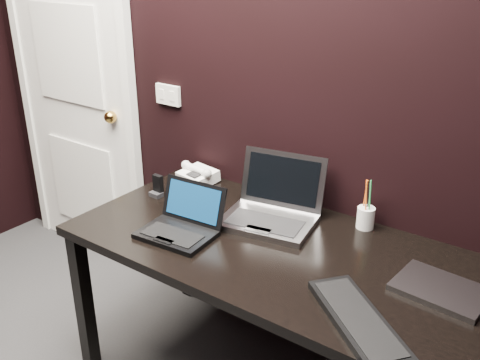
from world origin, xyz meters
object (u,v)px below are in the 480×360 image
Objects in this scene: netbook at (181,225)px; pen_cup at (366,217)px; closed_laptop at (441,289)px; mobile_phone at (158,188)px; ext_keyboard at (358,320)px; door at (74,90)px; desk_phone at (198,175)px; desk at (281,265)px; silver_laptop at (272,210)px.

pen_cup reaches higher than netbook.
mobile_phone reaches higher than closed_laptop.
ext_keyboard reaches higher than closed_laptop.
door is 1.39m from netbook.
desk_phone is 0.24m from mobile_phone.
desk_phone is at bearing -177.47° from pen_cup.
desk_phone is at bearing 169.31° from closed_laptop.
netbook is 0.99m from closed_laptop.
netbook is 0.38m from mobile_phone.
netbook reaches higher than desk.
mobile_phone is (0.94, -0.31, -0.27)m from door.
closed_laptop is (0.16, 0.31, -0.00)m from ext_keyboard.
door reaches higher than netbook.
pen_cup is at bearing 2.53° from desk_phone.
netbook is at bearing 172.14° from ext_keyboard.
closed_laptop is 3.06× the size of mobile_phone.
door is at bearing 161.67° from mobile_phone.
desk_phone is 0.86m from pen_cup.
ext_keyboard is at bearing -7.86° from netbook.
silver_laptop is 0.57m from mobile_phone.
silver_laptop reaches higher than pen_cup.
desk_phone is 0.98× the size of pen_cup.
closed_laptop is (0.58, 0.06, 0.09)m from desk.
silver_laptop is at bearing 132.44° from desk.
desk is 5.50× the size of closed_laptop.
closed_laptop is at bearing 63.46° from ext_keyboard.
closed_laptop is 1.49× the size of desk_phone.
closed_laptop is 1.27m from desk_phone.
pen_cup is at bearing 59.93° from desk.
silver_laptop is 0.38m from pen_cup.
ext_keyboard is 2.03× the size of pen_cup.
ext_keyboard is at bearing -30.60° from desk.
desk is 0.43m from netbook.
ext_keyboard is (0.43, -0.25, 0.09)m from desk.
desk is 5.48× the size of netbook.
desk_phone reaches higher than closed_laptop.
netbook is 0.75m from pen_cup.
pen_cup reaches higher than desk_phone.
desk_phone is (-0.28, 0.44, -0.00)m from netbook.
netbook is at bearing -168.29° from closed_laptop.
silver_laptop is 4.23× the size of mobile_phone.
silver_laptop is at bearing -154.03° from pen_cup.
desk is 0.59m from closed_laptop.
desk is 16.84× the size of mobile_phone.
pen_cup is (0.86, 0.04, 0.01)m from desk_phone.
desk_phone is (0.98, -0.08, -0.27)m from door.
netbook is (1.26, -0.52, -0.27)m from door.
netbook is at bearing -32.22° from mobile_phone.
ext_keyboard is (0.58, -0.42, -0.04)m from silver_laptop.
mobile_phone is (-1.30, 0.00, 0.03)m from closed_laptop.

